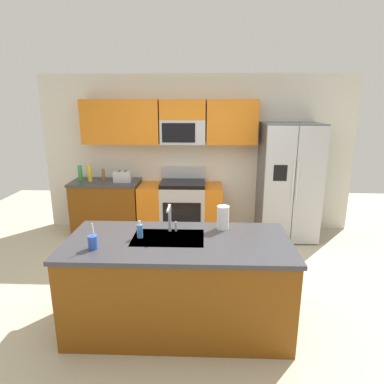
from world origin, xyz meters
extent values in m
plane|color=beige|center=(0.00, 0.00, 0.00)|extent=(9.00, 9.00, 0.00)
cube|color=silver|center=(0.00, 2.15, 1.30)|extent=(5.20, 0.10, 2.60)
cube|color=orange|center=(-1.50, 1.94, 1.85)|extent=(0.70, 0.32, 0.70)
cube|color=orange|center=(-0.88, 1.94, 1.85)|extent=(0.54, 0.32, 0.70)
cube|color=orange|center=(0.55, 1.94, 1.85)|extent=(0.80, 0.32, 0.70)
cube|color=#B7BABF|center=(-0.23, 1.94, 1.69)|extent=(0.72, 0.32, 0.38)
cube|color=black|center=(-0.29, 1.78, 1.69)|extent=(0.52, 0.01, 0.30)
cube|color=orange|center=(-0.23, 1.94, 2.04)|extent=(0.72, 0.32, 0.32)
cube|color=brown|center=(-1.51, 1.80, 0.43)|extent=(1.08, 0.60, 0.86)
cube|color=#38383D|center=(-1.51, 1.80, 0.88)|extent=(1.11, 0.63, 0.04)
cube|color=#B7BABF|center=(-0.23, 1.80, 0.42)|extent=(0.72, 0.60, 0.84)
cube|color=black|center=(-0.23, 1.50, 0.45)|extent=(0.60, 0.01, 0.36)
cube|color=black|center=(-0.23, 1.80, 0.87)|extent=(0.72, 0.60, 0.06)
cube|color=#B7BABF|center=(-0.23, 2.07, 1.00)|extent=(0.72, 0.06, 0.20)
cube|color=orange|center=(-0.77, 1.80, 0.42)|extent=(0.36, 0.60, 0.84)
cube|color=orange|center=(0.27, 1.80, 0.42)|extent=(0.28, 0.60, 0.84)
cube|color=#4C4F54|center=(1.46, 1.75, 0.93)|extent=(0.90, 0.70, 1.85)
cube|color=#B7BABF|center=(1.24, 1.38, 0.93)|extent=(0.44, 0.04, 1.81)
cube|color=#B7BABF|center=(1.69, 1.38, 0.93)|extent=(0.44, 0.04, 1.81)
cylinder|color=silver|center=(1.43, 1.35, 1.02)|extent=(0.02, 0.02, 0.60)
cylinder|color=silver|center=(1.49, 1.35, 1.02)|extent=(0.02, 0.02, 0.60)
cube|color=black|center=(1.24, 1.36, 1.15)|extent=(0.20, 0.00, 0.24)
cube|color=brown|center=(-0.13, -0.58, 0.43)|extent=(2.08, 0.94, 0.86)
cube|color=#38383D|center=(-0.13, -0.58, 0.88)|extent=(2.12, 0.98, 0.04)
cube|color=#B7BABF|center=(-0.23, -0.53, 0.89)|extent=(0.68, 0.44, 0.03)
cube|color=#B7BABF|center=(-1.21, 1.75, 0.99)|extent=(0.28, 0.16, 0.18)
cube|color=black|center=(-1.26, 1.75, 1.08)|extent=(0.03, 0.11, 0.01)
cube|color=black|center=(-1.16, 1.75, 1.08)|extent=(0.03, 0.11, 0.01)
cylinder|color=brown|center=(-1.54, 1.80, 1.00)|extent=(0.05, 0.05, 0.20)
cylinder|color=green|center=(-1.92, 1.80, 1.03)|extent=(0.07, 0.07, 0.26)
cylinder|color=yellow|center=(-1.75, 1.78, 1.04)|extent=(0.07, 0.07, 0.28)
cylinder|color=#B7BABF|center=(-0.23, -0.36, 1.04)|extent=(0.03, 0.03, 0.28)
cylinder|color=#B7BABF|center=(-0.23, -0.46, 1.17)|extent=(0.02, 0.20, 0.02)
cylinder|color=#B7BABF|center=(-0.17, -0.36, 0.95)|extent=(0.02, 0.02, 0.10)
cylinder|color=blue|center=(-0.86, -0.80, 0.96)|extent=(0.08, 0.08, 0.12)
cylinder|color=white|center=(-0.85, -0.80, 1.07)|extent=(0.01, 0.03, 0.14)
cylinder|color=#4C8CD8|center=(-0.50, -0.53, 0.97)|extent=(0.06, 0.06, 0.13)
cylinder|color=white|center=(-0.50, -0.53, 1.05)|extent=(0.02, 0.02, 0.04)
cylinder|color=white|center=(0.31, -0.27, 1.02)|extent=(0.12, 0.12, 0.24)
camera|label=1|loc=(0.11, -3.47, 2.15)|focal=31.06mm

